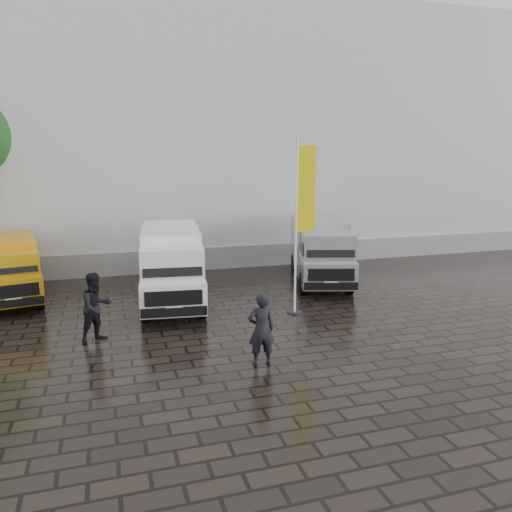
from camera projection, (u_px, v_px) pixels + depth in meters
The scene contains 10 objects.
ground at pixel (273, 325), 14.90m from camera, with size 120.00×120.00×0.00m, color black.
exhibition_hall at pixel (217, 138), 29.29m from camera, with size 44.00×16.00×12.00m, color silver.
hall_plinth at pixel (258, 255), 22.83m from camera, with size 44.00×0.15×1.00m, color gray.
van_yellow at pixel (10, 271), 17.22m from camera, with size 1.78×4.63×2.13m, color orange, non-canonical shape.
van_white at pixel (172, 267), 16.96m from camera, with size 1.93×5.80×2.51m, color white, non-canonical shape.
van_silver at pixel (320, 252), 19.84m from camera, with size 1.90×5.69×2.47m, color #AAABAE, non-canonical shape.
flagpole at pixel (302, 217), 15.54m from camera, with size 0.88×0.50×5.50m.
wheelie_bin at pixel (342, 251), 23.61m from camera, with size 0.67×0.67×1.11m, color black.
person_front at pixel (261, 329), 11.89m from camera, with size 0.66×0.43×1.80m, color black.
person_tent at pixel (96, 307), 13.47m from camera, with size 0.92×0.72×1.90m, color black.
Camera 1 is at (-4.70, -13.42, 4.94)m, focal length 35.00 mm.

